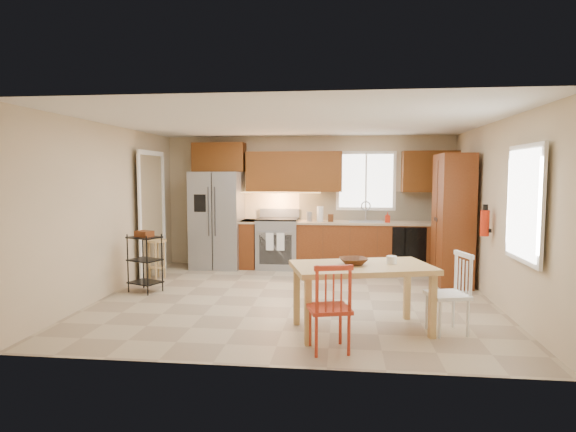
% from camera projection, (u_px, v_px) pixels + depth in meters
% --- Properties ---
extents(floor, '(5.50, 5.50, 0.00)m').
position_uv_depth(floor, '(295.00, 298.00, 6.91)').
color(floor, tan).
rests_on(floor, ground).
extents(ceiling, '(5.50, 5.00, 0.02)m').
position_uv_depth(ceiling, '(295.00, 122.00, 6.69)').
color(ceiling, silver).
rests_on(ceiling, ground).
extents(wall_back, '(5.50, 0.02, 2.50)m').
position_uv_depth(wall_back, '(308.00, 202.00, 9.28)').
color(wall_back, '#CCB793').
rests_on(wall_back, ground).
extents(wall_front, '(5.50, 0.02, 2.50)m').
position_uv_depth(wall_front, '(268.00, 233.00, 4.33)').
color(wall_front, '#CCB793').
rests_on(wall_front, ground).
extents(wall_left, '(0.02, 5.00, 2.50)m').
position_uv_depth(wall_left, '(111.00, 210.00, 7.11)').
color(wall_left, '#CCB793').
rests_on(wall_left, ground).
extents(wall_right, '(0.02, 5.00, 2.50)m').
position_uv_depth(wall_right, '(498.00, 213.00, 6.49)').
color(wall_right, '#CCB793').
rests_on(wall_right, ground).
extents(refrigerator, '(0.92, 0.75, 1.82)m').
position_uv_depth(refrigerator, '(217.00, 220.00, 9.13)').
color(refrigerator, gray).
rests_on(refrigerator, floor).
extents(range_stove, '(0.76, 0.63, 0.92)m').
position_uv_depth(range_stove, '(278.00, 244.00, 9.10)').
color(range_stove, gray).
rests_on(range_stove, floor).
extents(base_cabinet_narrow, '(0.30, 0.60, 0.90)m').
position_uv_depth(base_cabinet_narrow, '(249.00, 244.00, 9.17)').
color(base_cabinet_narrow, brown).
rests_on(base_cabinet_narrow, floor).
extents(base_cabinet_run, '(2.92, 0.60, 0.90)m').
position_uv_depth(base_cabinet_run, '(376.00, 246.00, 8.90)').
color(base_cabinet_run, brown).
rests_on(base_cabinet_run, floor).
extents(dishwasher, '(0.60, 0.02, 0.78)m').
position_uv_depth(dishwasher, '(409.00, 249.00, 8.55)').
color(dishwasher, black).
rests_on(dishwasher, floor).
extents(backsplash, '(2.92, 0.03, 0.55)m').
position_uv_depth(backsplash, '(376.00, 206.00, 9.12)').
color(backsplash, beige).
rests_on(backsplash, wall_back).
extents(upper_over_fridge, '(1.00, 0.35, 0.55)m').
position_uv_depth(upper_over_fridge, '(219.00, 157.00, 9.22)').
color(upper_over_fridge, '#643510').
rests_on(upper_over_fridge, wall_back).
extents(upper_left_block, '(1.80, 0.35, 0.75)m').
position_uv_depth(upper_left_block, '(294.00, 172.00, 9.08)').
color(upper_left_block, '#643510').
rests_on(upper_left_block, wall_back).
extents(upper_right_block, '(1.00, 0.35, 0.75)m').
position_uv_depth(upper_right_block, '(430.00, 172.00, 8.80)').
color(upper_right_block, '#643510').
rests_on(upper_right_block, wall_back).
extents(window_back, '(1.12, 0.04, 1.12)m').
position_uv_depth(window_back, '(366.00, 181.00, 9.10)').
color(window_back, white).
rests_on(window_back, wall_back).
extents(sink, '(0.62, 0.46, 0.16)m').
position_uv_depth(sink, '(366.00, 224.00, 8.89)').
color(sink, gray).
rests_on(sink, base_cabinet_run).
extents(undercab_glow, '(1.60, 0.30, 0.01)m').
position_uv_depth(undercab_glow, '(278.00, 192.00, 9.12)').
color(undercab_glow, '#FFBF66').
rests_on(undercab_glow, wall_back).
extents(soap_bottle, '(0.09, 0.09, 0.19)m').
position_uv_depth(soap_bottle, '(388.00, 217.00, 8.74)').
color(soap_bottle, '#B6220C').
rests_on(soap_bottle, base_cabinet_run).
extents(paper_towel, '(0.12, 0.12, 0.28)m').
position_uv_depth(paper_towel, '(320.00, 214.00, 8.92)').
color(paper_towel, white).
rests_on(paper_towel, base_cabinet_run).
extents(canister_steel, '(0.11, 0.11, 0.18)m').
position_uv_depth(canister_steel, '(309.00, 217.00, 8.95)').
color(canister_steel, gray).
rests_on(canister_steel, base_cabinet_run).
extents(canister_wood, '(0.10, 0.10, 0.14)m').
position_uv_depth(canister_wood, '(331.00, 218.00, 8.87)').
color(canister_wood, '#512B15').
rests_on(canister_wood, base_cabinet_run).
extents(pantry, '(0.50, 0.95, 2.10)m').
position_uv_depth(pantry, '(453.00, 219.00, 7.73)').
color(pantry, brown).
rests_on(pantry, floor).
extents(fire_extinguisher, '(0.12, 0.12, 0.36)m').
position_uv_depth(fire_extinguisher, '(485.00, 223.00, 6.67)').
color(fire_extinguisher, '#B6220C').
rests_on(fire_extinguisher, wall_right).
extents(window_right, '(0.04, 1.02, 1.32)m').
position_uv_depth(window_right, '(525.00, 204.00, 5.34)').
color(window_right, white).
rests_on(window_right, wall_right).
extents(doorway, '(0.04, 0.95, 2.10)m').
position_uv_depth(doorway, '(151.00, 216.00, 8.41)').
color(doorway, '#8C7A59').
rests_on(doorway, wall_left).
extents(dining_table, '(1.70, 1.23, 0.75)m').
position_uv_depth(dining_table, '(362.00, 299.00, 5.43)').
color(dining_table, tan).
rests_on(dining_table, floor).
extents(chair_red, '(0.52, 0.52, 0.90)m').
position_uv_depth(chair_red, '(329.00, 307.00, 4.82)').
color(chair_red, '#AF301B').
rests_on(chair_red, floor).
extents(chair_white, '(0.52, 0.52, 0.90)m').
position_uv_depth(chair_white, '(447.00, 293.00, 5.37)').
color(chair_white, white).
rests_on(chair_white, floor).
extents(table_bowl, '(0.38, 0.38, 0.08)m').
position_uv_depth(table_bowl, '(353.00, 265.00, 5.41)').
color(table_bowl, '#512B15').
rests_on(table_bowl, dining_table).
extents(table_jar, '(0.14, 0.14, 0.13)m').
position_uv_depth(table_jar, '(392.00, 262.00, 5.45)').
color(table_jar, white).
rests_on(table_jar, dining_table).
extents(bar_stool, '(0.41, 0.41, 0.67)m').
position_uv_depth(bar_stool, '(157.00, 259.00, 8.20)').
color(bar_stool, tan).
rests_on(bar_stool, floor).
extents(utility_cart, '(0.54, 0.49, 0.88)m').
position_uv_depth(utility_cart, '(145.00, 263.00, 7.25)').
color(utility_cart, black).
rests_on(utility_cart, floor).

